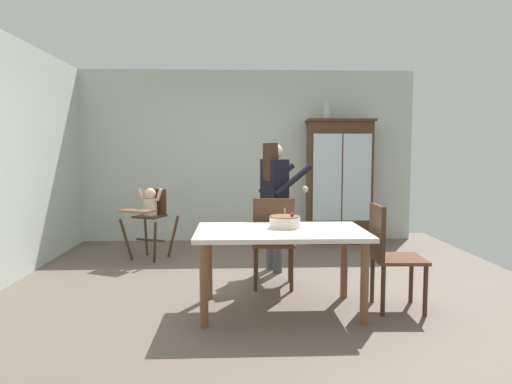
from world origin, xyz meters
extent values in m
plane|color=#66564C|center=(0.00, 0.00, 0.00)|extent=(6.24, 6.24, 0.00)
cube|color=beige|center=(0.00, 2.63, 1.35)|extent=(5.32, 0.06, 2.70)
cube|color=#422819|center=(1.44, 2.37, 0.94)|extent=(0.97, 0.42, 1.88)
cube|color=#422819|center=(1.44, 2.37, 1.90)|extent=(1.03, 0.48, 0.04)
cube|color=silver|center=(1.21, 2.15, 1.04)|extent=(0.43, 0.01, 1.32)
cube|color=silver|center=(1.67, 2.15, 1.04)|extent=(0.43, 0.01, 1.32)
cube|color=#422819|center=(1.44, 2.37, 1.04)|extent=(0.89, 0.36, 0.02)
cylinder|color=#B2B7B2|center=(1.24, 2.37, 2.03)|extent=(0.13, 0.13, 0.22)
cylinder|color=#B2B7B2|center=(1.24, 2.37, 2.17)|extent=(0.07, 0.07, 0.05)
cylinder|color=#422819|center=(-1.60, 1.24, 0.28)|extent=(0.18, 0.10, 0.56)
cylinder|color=#422819|center=(-1.20, 1.06, 0.28)|extent=(0.10, 0.18, 0.56)
cylinder|color=#422819|center=(-1.42, 1.64, 0.28)|extent=(0.10, 0.18, 0.56)
cylinder|color=#422819|center=(-1.02, 1.47, 0.28)|extent=(0.18, 0.10, 0.56)
cube|color=#422819|center=(-1.31, 1.35, 0.25)|extent=(0.40, 0.21, 0.02)
cube|color=#422819|center=(-1.31, 1.35, 0.57)|extent=(0.45, 0.45, 0.02)
cube|color=#422819|center=(-1.25, 1.50, 0.76)|extent=(0.29, 0.15, 0.34)
cube|color=brown|center=(-1.42, 1.11, 0.68)|extent=(0.50, 0.40, 0.02)
cylinder|color=beige|center=(-1.30, 1.37, 0.70)|extent=(0.17, 0.17, 0.22)
sphere|color=beige|center=(-1.30, 1.37, 0.87)|extent=(0.15, 0.15, 0.15)
cylinder|color=beige|center=(-1.43, 1.43, 0.86)|extent=(0.11, 0.08, 0.17)
cylinder|color=beige|center=(-1.18, 1.32, 0.86)|extent=(0.11, 0.08, 0.17)
cylinder|color=#47474C|center=(0.32, 0.59, 0.41)|extent=(0.11, 0.11, 0.82)
cylinder|color=#47474C|center=(0.25, 0.74, 0.41)|extent=(0.11, 0.11, 0.82)
cube|color=black|center=(0.29, 0.67, 1.08)|extent=(0.33, 0.41, 0.52)
cube|color=white|center=(0.38, 0.71, 1.08)|extent=(0.03, 0.06, 0.49)
sphere|color=beige|center=(0.29, 0.67, 1.43)|extent=(0.19, 0.19, 0.19)
cube|color=#382319|center=(0.24, 0.65, 1.31)|extent=(0.17, 0.22, 0.44)
cylinder|color=black|center=(0.50, 0.54, 1.10)|extent=(0.48, 0.26, 0.37)
sphere|color=beige|center=(0.64, 0.60, 0.99)|extent=(0.08, 0.08, 0.08)
cylinder|color=black|center=(0.34, 0.91, 1.10)|extent=(0.48, 0.26, 0.37)
sphere|color=beige|center=(0.48, 0.97, 0.99)|extent=(0.08, 0.08, 0.08)
cube|color=silver|center=(0.23, -0.73, 0.72)|extent=(1.51, 0.90, 0.04)
cylinder|color=brown|center=(-0.43, -1.09, 0.35)|extent=(0.07, 0.07, 0.70)
cylinder|color=brown|center=(0.90, -1.09, 0.35)|extent=(0.07, 0.07, 0.70)
cylinder|color=brown|center=(-0.43, -0.37, 0.35)|extent=(0.07, 0.07, 0.70)
cylinder|color=brown|center=(0.89, -0.37, 0.35)|extent=(0.07, 0.07, 0.70)
cylinder|color=beige|center=(0.28, -0.62, 0.79)|extent=(0.28, 0.28, 0.10)
cylinder|color=brown|center=(0.28, -0.62, 0.84)|extent=(0.27, 0.27, 0.01)
cylinder|color=#F2E5CC|center=(0.28, -0.62, 0.88)|extent=(0.01, 0.01, 0.06)
cone|color=yellow|center=(0.28, -0.62, 0.92)|extent=(0.02, 0.02, 0.02)
sphere|color=red|center=(0.34, -0.65, 0.87)|extent=(0.04, 0.04, 0.04)
cylinder|color=#422819|center=(0.43, 0.21, 0.23)|extent=(0.04, 0.04, 0.45)
cylinder|color=#422819|center=(0.06, 0.24, 0.23)|extent=(0.04, 0.04, 0.45)
cylinder|color=#422819|center=(0.40, -0.16, 0.23)|extent=(0.04, 0.04, 0.45)
cylinder|color=#422819|center=(0.03, -0.13, 0.23)|extent=(0.04, 0.04, 0.45)
cube|color=brown|center=(0.23, 0.04, 0.47)|extent=(0.47, 0.47, 0.03)
cube|color=#422819|center=(0.21, -0.16, 0.72)|extent=(0.42, 0.07, 0.48)
cylinder|color=#422819|center=(0.40, -0.18, 0.72)|extent=(0.03, 0.03, 0.48)
cylinder|color=#422819|center=(0.02, -0.15, 0.72)|extent=(0.03, 0.03, 0.48)
cylinder|color=#422819|center=(1.48, -0.92, 0.23)|extent=(0.04, 0.04, 0.45)
cylinder|color=#422819|center=(1.50, -0.55, 0.23)|extent=(0.04, 0.04, 0.45)
cylinder|color=#422819|center=(1.11, -0.90, 0.23)|extent=(0.04, 0.04, 0.45)
cylinder|color=#422819|center=(1.13, -0.53, 0.23)|extent=(0.04, 0.04, 0.45)
cube|color=brown|center=(1.30, -0.73, 0.47)|extent=(0.46, 0.46, 0.03)
cube|color=#422819|center=(1.10, -0.72, 0.72)|extent=(0.06, 0.42, 0.48)
cylinder|color=#422819|center=(1.10, -0.91, 0.72)|extent=(0.03, 0.03, 0.48)
cylinder|color=#422819|center=(1.11, -0.53, 0.72)|extent=(0.03, 0.03, 0.48)
camera|label=1|loc=(-0.16, -4.81, 1.45)|focal=32.63mm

